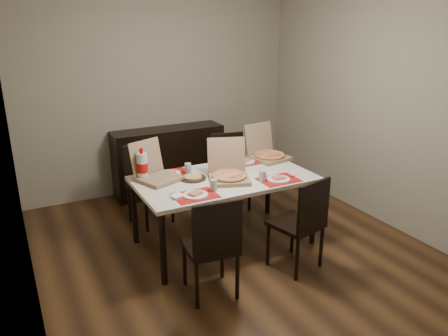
{
  "coord_description": "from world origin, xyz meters",
  "views": [
    {
      "loc": [
        -1.96,
        -3.62,
        2.29
      ],
      "look_at": [
        -0.02,
        0.11,
        0.85
      ],
      "focal_mm": 35.0,
      "sensor_mm": 36.0,
      "label": 1
    }
  ],
  "objects_px": {
    "chair_far_right": "(230,167)",
    "dip_bowl": "(224,169)",
    "soda_bottle": "(142,167)",
    "pizza_box_center": "(229,174)",
    "chair_far_left": "(146,180)",
    "sideboard": "(169,160)",
    "dining_table": "(224,183)",
    "chair_near_left": "(213,244)",
    "chair_near_right": "(302,221)"
  },
  "relations": [
    {
      "from": "chair_far_right",
      "to": "sideboard",
      "type": "bearing_deg",
      "value": 123.08
    },
    {
      "from": "chair_far_left",
      "to": "sideboard",
      "type": "bearing_deg",
      "value": 53.14
    },
    {
      "from": "dip_bowl",
      "to": "soda_bottle",
      "type": "height_order",
      "value": "soda_bottle"
    },
    {
      "from": "sideboard",
      "to": "soda_bottle",
      "type": "height_order",
      "value": "soda_bottle"
    },
    {
      "from": "dining_table",
      "to": "chair_near_left",
      "type": "distance_m",
      "value": 0.99
    },
    {
      "from": "soda_bottle",
      "to": "chair_near_left",
      "type": "bearing_deg",
      "value": -78.19
    },
    {
      "from": "sideboard",
      "to": "chair_near_left",
      "type": "xyz_separation_m",
      "value": [
        -0.54,
        -2.49,
        0.06
      ]
    },
    {
      "from": "dining_table",
      "to": "sideboard",
      "type": "bearing_deg",
      "value": 89.48
    },
    {
      "from": "chair_near_left",
      "to": "chair_far_right",
      "type": "height_order",
      "value": "same"
    },
    {
      "from": "chair_far_right",
      "to": "chair_near_right",
      "type": "bearing_deg",
      "value": -94.42
    },
    {
      "from": "soda_bottle",
      "to": "pizza_box_center",
      "type": "bearing_deg",
      "value": -26.5
    },
    {
      "from": "chair_near_right",
      "to": "pizza_box_center",
      "type": "distance_m",
      "value": 0.87
    },
    {
      "from": "soda_bottle",
      "to": "sideboard",
      "type": "bearing_deg",
      "value": 60.39
    },
    {
      "from": "chair_far_right",
      "to": "chair_near_left",
      "type": "bearing_deg",
      "value": -122.2
    },
    {
      "from": "dining_table",
      "to": "chair_near_left",
      "type": "xyz_separation_m",
      "value": [
        -0.53,
        -0.82,
        -0.17
      ]
    },
    {
      "from": "sideboard",
      "to": "chair_near_left",
      "type": "distance_m",
      "value": 2.55
    },
    {
      "from": "pizza_box_center",
      "to": "dip_bowl",
      "type": "bearing_deg",
      "value": 71.47
    },
    {
      "from": "dip_bowl",
      "to": "soda_bottle",
      "type": "distance_m",
      "value": 0.88
    },
    {
      "from": "chair_far_right",
      "to": "chair_far_left",
      "type": "bearing_deg",
      "value": 177.42
    },
    {
      "from": "dining_table",
      "to": "dip_bowl",
      "type": "bearing_deg",
      "value": 61.74
    },
    {
      "from": "sideboard",
      "to": "dip_bowl",
      "type": "height_order",
      "value": "sideboard"
    },
    {
      "from": "pizza_box_center",
      "to": "dining_table",
      "type": "bearing_deg",
      "value": 96.43
    },
    {
      "from": "chair_far_right",
      "to": "pizza_box_center",
      "type": "distance_m",
      "value": 1.13
    },
    {
      "from": "sideboard",
      "to": "dining_table",
      "type": "height_order",
      "value": "sideboard"
    },
    {
      "from": "sideboard",
      "to": "chair_near_right",
      "type": "bearing_deg",
      "value": -81.03
    },
    {
      "from": "chair_near_right",
      "to": "soda_bottle",
      "type": "relative_size",
      "value": 2.78
    },
    {
      "from": "chair_far_left",
      "to": "pizza_box_center",
      "type": "bearing_deg",
      "value": -61.05
    },
    {
      "from": "chair_far_left",
      "to": "dip_bowl",
      "type": "height_order",
      "value": "chair_far_left"
    },
    {
      "from": "chair_far_left",
      "to": "chair_far_right",
      "type": "height_order",
      "value": "same"
    },
    {
      "from": "dip_bowl",
      "to": "chair_near_right",
      "type": "bearing_deg",
      "value": -72.67
    },
    {
      "from": "dip_bowl",
      "to": "sideboard",
      "type": "bearing_deg",
      "value": 93.2
    },
    {
      "from": "dining_table",
      "to": "chair_far_right",
      "type": "xyz_separation_m",
      "value": [
        0.53,
        0.87,
        -0.17
      ]
    },
    {
      "from": "sideboard",
      "to": "chair_far_left",
      "type": "relative_size",
      "value": 1.61
    },
    {
      "from": "sideboard",
      "to": "soda_bottle",
      "type": "relative_size",
      "value": 4.48
    },
    {
      "from": "chair_far_right",
      "to": "dip_bowl",
      "type": "relative_size",
      "value": 9.0
    },
    {
      "from": "pizza_box_center",
      "to": "soda_bottle",
      "type": "xyz_separation_m",
      "value": [
        -0.77,
        0.38,
        0.08
      ]
    },
    {
      "from": "chair_near_left",
      "to": "chair_far_right",
      "type": "distance_m",
      "value": 2.0
    },
    {
      "from": "chair_far_right",
      "to": "pizza_box_center",
      "type": "height_order",
      "value": "pizza_box_center"
    },
    {
      "from": "sideboard",
      "to": "soda_bottle",
      "type": "distance_m",
      "value": 1.64
    },
    {
      "from": "chair_near_left",
      "to": "chair_far_right",
      "type": "bearing_deg",
      "value": 57.8
    },
    {
      "from": "chair_far_right",
      "to": "soda_bottle",
      "type": "height_order",
      "value": "soda_bottle"
    },
    {
      "from": "dining_table",
      "to": "chair_far_left",
      "type": "height_order",
      "value": "chair_far_left"
    },
    {
      "from": "chair_near_left",
      "to": "chair_far_left",
      "type": "bearing_deg",
      "value": 90.58
    },
    {
      "from": "chair_near_right",
      "to": "sideboard",
      "type": "bearing_deg",
      "value": 98.97
    },
    {
      "from": "dining_table",
      "to": "chair_far_right",
      "type": "distance_m",
      "value": 1.04
    },
    {
      "from": "dining_table",
      "to": "chair_near_right",
      "type": "distance_m",
      "value": 0.91
    },
    {
      "from": "sideboard",
      "to": "chair_far_right",
      "type": "height_order",
      "value": "chair_far_right"
    },
    {
      "from": "dip_bowl",
      "to": "chair_far_left",
      "type": "bearing_deg",
      "value": 131.09
    },
    {
      "from": "sideboard",
      "to": "chair_far_right",
      "type": "relative_size",
      "value": 1.61
    },
    {
      "from": "chair_far_right",
      "to": "dip_bowl",
      "type": "xyz_separation_m",
      "value": [
        -0.44,
        -0.69,
        0.25
      ]
    }
  ]
}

